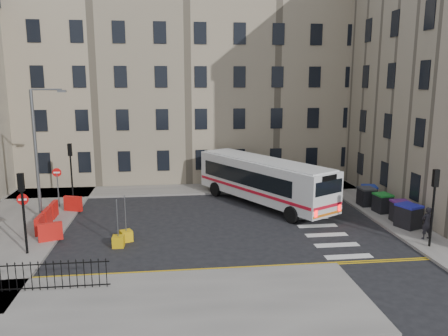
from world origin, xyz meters
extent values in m
plane|color=black|center=(0.00, 0.00, 0.00)|extent=(120.00, 120.00, 0.00)
cube|color=slate|center=(-6.00, 8.60, 0.07)|extent=(36.00, 3.20, 0.15)
cube|color=slate|center=(9.00, 4.00, 0.07)|extent=(2.40, 26.00, 0.15)
cube|color=slate|center=(-14.00, 1.00, 0.07)|extent=(6.00, 22.00, 0.15)
cube|color=slate|center=(-7.00, -10.00, 0.07)|extent=(20.00, 6.00, 0.15)
cube|color=gray|center=(-7.00, 15.50, 8.00)|extent=(38.00, 10.50, 16.00)
cylinder|color=black|center=(8.60, -5.50, 1.75)|extent=(0.12, 0.12, 3.20)
cube|color=black|center=(8.60, -5.50, 3.80)|extent=(0.28, 0.22, 0.90)
cylinder|color=black|center=(-12.00, 6.50, 1.75)|extent=(0.12, 0.12, 3.20)
cube|color=black|center=(-12.00, 6.50, 3.80)|extent=(0.28, 0.22, 0.90)
cylinder|color=black|center=(-12.00, -4.00, 1.75)|extent=(0.12, 0.12, 3.20)
cube|color=black|center=(-12.00, -4.00, 3.80)|extent=(0.28, 0.22, 0.90)
cylinder|color=#595B5E|center=(-13.00, 2.00, 4.15)|extent=(0.20, 0.20, 8.00)
cube|color=#595B5E|center=(-13.00, 2.00, 8.22)|extent=(0.50, 0.22, 0.14)
cylinder|color=#595B5E|center=(-12.50, 4.50, 1.35)|extent=(0.08, 0.08, 2.40)
cube|color=red|center=(-12.50, 4.50, 2.85)|extent=(0.60, 0.04, 0.60)
cylinder|color=#595B5E|center=(-12.50, -2.50, 1.35)|extent=(0.08, 0.08, 2.40)
cube|color=red|center=(-12.50, -2.50, 2.85)|extent=(0.60, 0.04, 0.60)
cube|color=red|center=(-12.20, -1.00, 0.65)|extent=(0.25, 1.25, 1.00)
cube|color=red|center=(-12.20, 0.50, 0.65)|extent=(0.25, 1.25, 1.00)
cube|color=red|center=(-12.20, 2.00, 0.65)|extent=(0.25, 1.25, 1.00)
cube|color=red|center=(-11.30, 3.30, 0.65)|extent=(1.26, 0.66, 1.00)
cube|color=red|center=(-11.30, -2.30, 0.65)|extent=(1.26, 0.66, 1.00)
cube|color=black|center=(-11.25, -8.20, 1.27)|extent=(7.80, 0.04, 0.04)
cube|color=black|center=(-11.25, -8.20, 0.25)|extent=(7.80, 0.04, 0.04)
cube|color=silver|center=(1.67, 3.82, 1.87)|extent=(8.14, 11.53, 2.67)
cube|color=black|center=(0.24, 3.62, 2.08)|extent=(4.71, 8.20, 1.07)
cube|color=black|center=(2.57, 4.96, 2.08)|extent=(4.71, 8.20, 1.07)
cube|color=black|center=(-1.25, 8.94, 2.14)|extent=(2.07, 1.22, 1.18)
cube|color=black|center=(4.59, -1.29, 2.40)|extent=(2.07, 1.22, 0.85)
cube|color=red|center=(0.50, 3.16, 1.23)|extent=(5.75, 10.04, 0.19)
cube|color=red|center=(2.84, 4.49, 1.23)|extent=(5.75, 10.04, 0.19)
cube|color=#FF0C0C|center=(3.67, -1.83, 0.96)|extent=(0.23, 0.16, 0.43)
cube|color=#FF0C0C|center=(5.52, -0.77, 0.96)|extent=(0.23, 0.16, 0.43)
cylinder|color=black|center=(-1.45, 6.60, 0.53)|extent=(0.79, 1.08, 1.07)
cylinder|color=black|center=(0.87, 7.92, 0.53)|extent=(0.79, 1.08, 1.07)
cylinder|color=black|center=(2.58, -0.46, 0.53)|extent=(0.79, 1.08, 1.07)
cylinder|color=black|center=(4.90, 0.87, 0.53)|extent=(0.79, 1.08, 1.07)
cube|color=black|center=(9.07, -2.50, 0.78)|extent=(1.40, 1.49, 1.26)
cube|color=#1A1E93|center=(9.07, -2.50, 1.47)|extent=(1.47, 1.56, 0.13)
cube|color=black|center=(9.17, -1.47, 0.74)|extent=(1.01, 1.16, 1.18)
cube|color=#531B68|center=(9.17, -1.47, 1.40)|extent=(1.06, 1.21, 0.12)
cube|color=black|center=(9.02, 0.63, 0.71)|extent=(1.04, 1.17, 1.12)
cube|color=#1B7A28|center=(9.02, 0.63, 1.33)|extent=(1.10, 1.23, 0.12)
cube|color=black|center=(8.66, 2.28, 0.72)|extent=(0.97, 1.12, 1.14)
cube|color=#343436|center=(8.66, 2.28, 1.35)|extent=(1.02, 1.17, 0.12)
cube|color=black|center=(9.19, 2.97, 0.70)|extent=(1.12, 1.23, 1.11)
cube|color=navy|center=(9.19, 2.97, 1.32)|extent=(1.17, 1.28, 0.12)
imported|color=black|center=(9.03, -4.45, 1.05)|extent=(0.70, 0.50, 1.80)
cube|color=gold|center=(-7.27, -2.46, 0.30)|extent=(0.79, 0.79, 0.60)
cube|color=#C1950B|center=(-7.60, -3.28, 0.30)|extent=(0.61, 0.61, 0.60)
camera|label=1|loc=(-4.63, -25.68, 8.58)|focal=35.00mm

